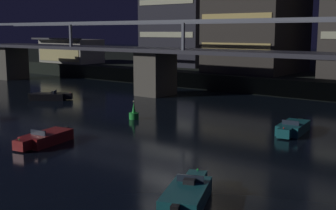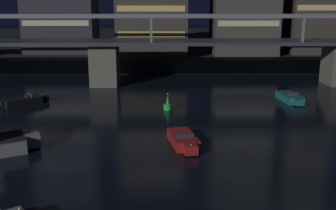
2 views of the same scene
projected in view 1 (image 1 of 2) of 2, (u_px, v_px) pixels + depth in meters
name	position (u px, v px, depth m)	size (l,w,h in m)	color
river_bridge	(273.00, 67.00, 46.10)	(102.04, 6.40, 9.38)	#605B51
tower_west_tall	(258.00, 3.00, 63.23)	(11.41, 13.24, 20.14)	#38332D
waterfront_pavilion	(71.00, 51.00, 83.49)	(12.40, 7.40, 4.70)	#B2AD9E
speedboat_near_right	(187.00, 194.00, 20.96)	(3.15, 5.06, 1.16)	#196066
speedboat_mid_left	(50.00, 96.00, 52.35)	(4.62, 4.10, 1.16)	black
speedboat_mid_right	(45.00, 138.00, 31.84)	(2.50, 5.22, 1.16)	maroon
speedboat_far_left	(292.00, 128.00, 35.24)	(2.23, 5.23, 1.16)	#196066
channel_buoy	(134.00, 114.00, 40.92)	(0.90, 0.90, 1.76)	green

